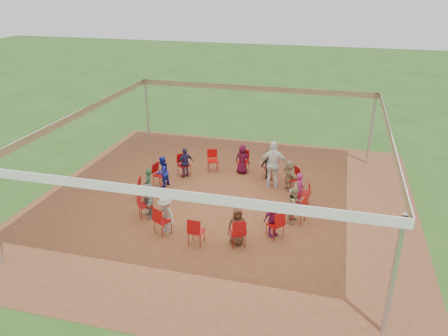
% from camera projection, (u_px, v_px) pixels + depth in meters
% --- Properties ---
extents(ground, '(80.00, 80.00, 0.00)m').
position_uv_depth(ground, '(223.00, 202.00, 15.30)').
color(ground, '#275119').
rests_on(ground, ground).
extents(dirt_patch, '(13.00, 13.00, 0.00)m').
position_uv_depth(dirt_patch, '(223.00, 202.00, 15.30)').
color(dirt_patch, brown).
rests_on(dirt_patch, ground).
extents(tent, '(10.33, 10.33, 3.00)m').
position_uv_depth(tent, '(223.00, 139.00, 14.35)').
color(tent, '#B2B2B7').
rests_on(tent, ground).
extents(chair_0, '(0.51, 0.50, 0.90)m').
position_uv_depth(chair_0, '(303.00, 193.00, 14.95)').
color(chair_0, '#A10808').
rests_on(chair_0, ground).
extents(chair_1, '(0.60, 0.60, 0.90)m').
position_uv_depth(chair_1, '(292.00, 179.00, 16.06)').
color(chair_1, '#A10808').
rests_on(chair_1, ground).
extents(chair_2, '(0.58, 0.58, 0.90)m').
position_uv_depth(chair_2, '(271.00, 168.00, 16.97)').
color(chair_2, '#A10808').
rests_on(chair_2, ground).
extents(chair_3, '(0.43, 0.45, 0.90)m').
position_uv_depth(chair_3, '(243.00, 162.00, 17.53)').
color(chair_3, '#A10808').
rests_on(chair_3, ground).
extents(chair_4, '(0.56, 0.57, 0.90)m').
position_uv_depth(chair_4, '(213.00, 161.00, 17.60)').
color(chair_4, '#A10808').
rests_on(chair_4, ground).
extents(chair_5, '(0.61, 0.61, 0.90)m').
position_uv_depth(chair_5, '(184.00, 165.00, 17.19)').
color(chair_5, '#A10808').
rests_on(chair_5, ground).
extents(chair_6, '(0.53, 0.52, 0.90)m').
position_uv_depth(chair_6, '(160.00, 175.00, 16.36)').
color(chair_6, '#A10808').
rests_on(chair_6, ground).
extents(chair_7, '(0.51, 0.50, 0.90)m').
position_uv_depth(chair_7, '(146.00, 189.00, 15.29)').
color(chair_7, '#A10808').
rests_on(chair_7, ground).
extents(chair_8, '(0.60, 0.60, 0.90)m').
position_uv_depth(chair_8, '(145.00, 205.00, 14.19)').
color(chair_8, '#A10808').
rests_on(chair_8, ground).
extents(chair_9, '(0.58, 0.58, 0.90)m').
position_uv_depth(chair_9, '(163.00, 221.00, 13.27)').
color(chair_9, '#A10808').
rests_on(chair_9, ground).
extents(chair_10, '(0.43, 0.45, 0.90)m').
position_uv_depth(chair_10, '(196.00, 231.00, 12.72)').
color(chair_10, '#A10808').
rests_on(chair_10, ground).
extents(chair_11, '(0.56, 0.57, 0.90)m').
position_uv_depth(chair_11, '(238.00, 233.00, 12.64)').
color(chair_11, '#A10808').
rests_on(chair_11, ground).
extents(chair_12, '(0.61, 0.61, 0.90)m').
position_uv_depth(chair_12, '(275.00, 225.00, 13.06)').
color(chair_12, '#A10808').
rests_on(chair_12, ground).
extents(chair_13, '(0.53, 0.52, 0.90)m').
position_uv_depth(chair_13, '(298.00, 210.00, 13.88)').
color(chair_13, '#A10808').
rests_on(chair_13, ground).
extents(person_seated_0, '(0.36, 0.48, 1.19)m').
position_uv_depth(person_seated_0, '(300.00, 189.00, 14.90)').
color(person_seated_0, '#8F1E5F').
rests_on(person_seated_0, ground).
extents(person_seated_1, '(0.99, 1.13, 1.19)m').
position_uv_depth(person_seated_1, '(290.00, 175.00, 15.95)').
color(person_seated_1, '#99845F').
rests_on(person_seated_1, ground).
extents(person_seated_2, '(0.86, 0.69, 1.19)m').
position_uv_depth(person_seated_2, '(269.00, 165.00, 16.83)').
color(person_seated_2, black).
rests_on(person_seated_2, ground).
extents(person_seated_3, '(0.59, 0.34, 1.19)m').
position_uv_depth(person_seated_3, '(242.00, 159.00, 17.36)').
color(person_seated_3, '#3D091D').
rests_on(person_seated_3, ground).
extents(person_seated_4, '(0.72, 0.76, 1.19)m').
position_uv_depth(person_seated_4, '(185.00, 163.00, 17.03)').
color(person_seated_4, '#211E46').
rests_on(person_seated_4, ground).
extents(person_seated_5, '(0.47, 0.64, 1.19)m').
position_uv_depth(person_seated_5, '(162.00, 172.00, 16.25)').
color(person_seated_5, '#172197').
rests_on(person_seated_5, ground).
extents(person_seated_6, '(0.36, 0.48, 1.19)m').
position_uv_depth(person_seated_6, '(149.00, 185.00, 15.22)').
color(person_seated_6, '#21432B').
rests_on(person_seated_6, ground).
extents(person_seated_7, '(0.99, 1.13, 1.19)m').
position_uv_depth(person_seated_7, '(149.00, 200.00, 14.17)').
color(person_seated_7, slate).
rests_on(person_seated_7, ground).
extents(person_seated_8, '(0.86, 0.69, 1.19)m').
position_uv_depth(person_seated_8, '(165.00, 215.00, 13.29)').
color(person_seated_8, '#A0998E').
rests_on(person_seated_8, ground).
extents(person_seated_9, '(0.66, 0.53, 1.19)m').
position_uv_depth(person_seated_9, '(237.00, 226.00, 12.69)').
color(person_seated_9, '#563022').
rests_on(person_seated_9, ground).
extents(person_seated_10, '(0.72, 0.76, 1.19)m').
position_uv_depth(person_seated_10, '(273.00, 218.00, 13.09)').
color(person_seated_10, '#8F1E5F').
rests_on(person_seated_10, ground).
extents(person_seated_11, '(0.47, 0.64, 1.19)m').
position_uv_depth(person_seated_11, '(295.00, 205.00, 13.88)').
color(person_seated_11, '#99845F').
rests_on(person_seated_11, ground).
extents(standing_person, '(1.11, 0.65, 1.81)m').
position_uv_depth(standing_person, '(273.00, 164.00, 16.09)').
color(standing_person, silver).
rests_on(standing_person, ground).
extents(cable_coil, '(0.41, 0.41, 0.03)m').
position_uv_depth(cable_coil, '(225.00, 201.00, 15.34)').
color(cable_coil, black).
rests_on(cable_coil, ground).
extents(laptop, '(0.32, 0.37, 0.23)m').
position_uv_depth(laptop, '(295.00, 190.00, 14.92)').
color(laptop, '#B7B7BC').
rests_on(laptop, ground).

